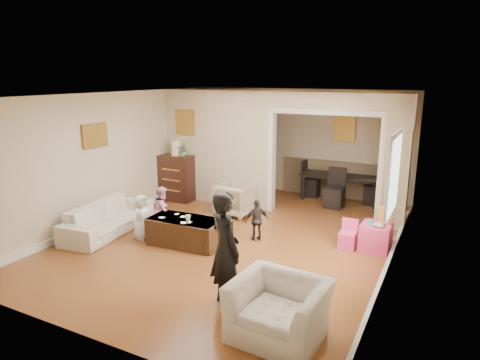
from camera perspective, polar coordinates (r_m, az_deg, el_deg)
The scene contains 27 objects.
floor at distance 7.93m, azimuth -0.66°, elevation -7.69°, with size 7.00×7.00×0.00m, color brown.
partition_left at distance 9.75m, azimuth -2.95°, elevation 4.34°, with size 2.75×0.18×2.60m, color #BDAD8A.
partition_right at distance 8.54m, azimuth 20.09°, elevation 2.12°, with size 0.55×0.18×2.60m, color #BDAD8A.
partition_header at distance 8.66m, azimuth 11.55°, elevation 10.37°, with size 2.22×0.18×0.35m, color #BDAD8A.
window_pane at distance 6.32m, azimuth 20.00°, elevation 0.51°, with size 0.03×0.95×1.10m, color white.
framed_art_partition at distance 10.02m, azimuth -7.40°, elevation 7.69°, with size 0.45×0.03×0.55m, color brown.
framed_art_sofa_wall at distance 8.60m, azimuth -18.93°, elevation 5.69°, with size 0.03×0.55×0.40m, color brown.
framed_art_alcove at distance 10.31m, azimuth 13.85°, elevation 6.73°, with size 0.45×0.03×0.55m, color brown.
sofa at distance 8.45m, azimuth -17.31°, elevation -4.89°, with size 1.98×0.78×0.58m, color white.
armchair_back at distance 9.09m, azimuth -0.60°, elevation -2.62°, with size 0.71×0.73×0.67m, color tan.
armchair_front at distance 5.05m, azimuth 5.24°, elevation -16.98°, with size 1.03×0.90×0.67m, color white.
dresser at distance 10.18m, azimuth -8.51°, elevation 0.27°, with size 0.79×0.44×1.09m, color black.
table_lamp at distance 10.03m, azimuth -8.66°, elevation 4.29°, with size 0.22×0.22×0.36m, color #FAE9CC.
potted_plant at distance 9.93m, azimuth -7.71°, elevation 4.01°, with size 0.26×0.23×0.29m, color #437232.
coffee_table at distance 7.60m, azimuth -7.37°, elevation -6.88°, with size 1.27×0.64×0.48m, color #3D2613.
coffee_cup at distance 7.41m, azimuth -7.01°, elevation -5.08°, with size 0.10×0.10×0.09m, color silver.
play_table at distance 7.64m, azimuth 17.77°, elevation -7.36°, with size 0.49×0.49×0.47m, color #E03B7E.
cereal_box at distance 7.60m, azimuth 19.00°, elevation -4.51°, with size 0.20×0.07×0.30m, color yellow.
cyan_cup at distance 7.52m, azimuth 17.11°, elevation -5.44°, with size 0.08×0.08×0.08m, color #26C0BD.
toy_block at distance 7.69m, azimuth 17.18°, elevation -5.14°, with size 0.08×0.06×0.05m, color red.
play_bowl at distance 7.44m, azimuth 18.14°, elevation -5.86°, with size 0.20×0.20×0.05m, color silver.
dining_table at distance 10.42m, azimuth 13.49°, elevation -0.90°, with size 1.83×1.02×0.64m, color black.
adult_person at distance 5.46m, azimuth -2.00°, elevation -9.36°, with size 0.56×0.37×1.54m, color black.
child_kneel_a at distance 7.92m, azimuth -13.14°, elevation -4.87°, with size 0.41×0.27×0.84m, color silver.
child_kneel_b at distance 8.15m, azimuth -10.31°, elevation -3.96°, with size 0.44×0.34×0.90m, color pink.
child_toddler at distance 7.68m, azimuth 2.31°, elevation -5.43°, with size 0.44×0.18×0.76m, color black.
craft_papers at distance 7.53m, azimuth -8.30°, elevation -5.16°, with size 0.67×0.45×0.00m.
Camera 1 is at (3.42, -6.53, 2.93)m, focal length 31.72 mm.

